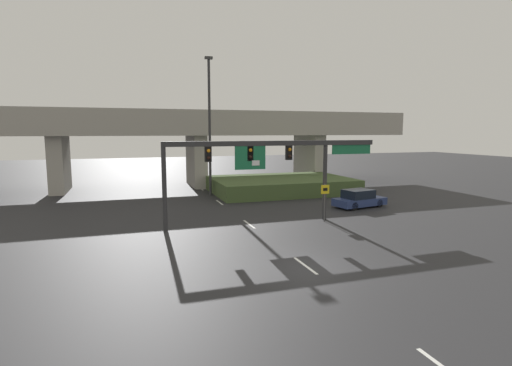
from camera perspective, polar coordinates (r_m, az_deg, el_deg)
name	(u,v)px	position (r m, az deg, el deg)	size (l,w,h in m)	color
ground_plane	(306,266)	(18.67, 7.09, -11.66)	(160.00, 160.00, 0.00)	#262628
lane_markings	(232,212)	(30.41, -3.40, -4.13)	(0.14, 45.28, 0.01)	silver
signal_gantry	(267,157)	(25.93, 1.61, 3.74)	(14.56, 0.44, 5.47)	#2D2D30
speed_limit_sign	(325,197)	(27.26, 9.80, -2.03)	(0.60, 0.11, 2.55)	#4C4C4C
highway_light_pole_near	(210,123)	(37.97, -6.65, 8.46)	(0.70, 0.36, 12.88)	#2D2D30
overpass_bridge	(196,133)	(44.89, -8.59, 7.06)	(48.91, 7.60, 8.26)	#A39E93
grass_embankment	(280,185)	(40.26, 3.51, -0.27)	(13.53, 9.34, 1.42)	#42562D
parked_sedan_near_right	(359,199)	(33.20, 14.51, -2.22)	(4.56, 2.65, 1.43)	navy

